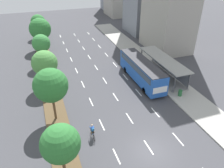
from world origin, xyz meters
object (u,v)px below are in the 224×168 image
at_px(bus, 142,69).
at_px(median_tree_farthest, 38,22).
at_px(median_tree_second, 51,85).
at_px(median_tree_fourth, 41,43).
at_px(median_tree_nearest, 60,144).
at_px(bus_shelter, 164,65).
at_px(median_tree_fifth, 40,29).
at_px(median_tree_third, 45,63).
at_px(trash_bin, 180,93).
at_px(cyclist, 93,132).

xyz_separation_m(bus, median_tree_farthest, (-13.33, 27.23, 1.63)).
xyz_separation_m(median_tree_second, median_tree_fourth, (-0.05, 16.10, -0.68)).
bearing_deg(median_tree_nearest, bus_shelter, 36.83).
relative_size(median_tree_second, median_tree_fourth, 1.20).
xyz_separation_m(bus, median_tree_fifth, (-13.31, 19.17, 2.17)).
bearing_deg(bus_shelter, median_tree_fifth, 133.28).
bearing_deg(median_tree_nearest, median_tree_third, 89.88).
xyz_separation_m(bus, trash_bin, (3.20, -5.73, -1.49)).
bearing_deg(cyclist, trash_bin, 15.32).
relative_size(median_tree_nearest, trash_bin, 6.19).
relative_size(cyclist, median_tree_fifth, 0.29).
distance_m(median_tree_third, median_tree_fifth, 16.11).
relative_size(bus_shelter, median_tree_fourth, 2.09).
distance_m(median_tree_nearest, median_tree_farthest, 40.26).
xyz_separation_m(bus_shelter, trash_bin, (-1.08, -6.23, -1.29)).
distance_m(bus, median_tree_fourth, 17.72).
relative_size(bus_shelter, trash_bin, 13.36).
relative_size(bus_shelter, median_tree_third, 2.04).
bearing_deg(median_tree_third, median_tree_farthest, 88.98).
height_order(bus, median_tree_second, median_tree_second).
height_order(bus_shelter, median_tree_nearest, median_tree_nearest).
distance_m(bus, median_tree_third, 14.21).
distance_m(bus, median_tree_fifth, 23.44).
height_order(cyclist, median_tree_third, median_tree_third).
relative_size(median_tree_nearest, median_tree_fourth, 0.97).
bearing_deg(median_tree_second, median_tree_third, 90.98).
xyz_separation_m(median_tree_nearest, median_tree_fifth, (0.48, 32.21, 0.55)).
height_order(median_tree_fourth, median_tree_fifth, median_tree_fifth).
bearing_deg(median_tree_third, median_tree_second, -89.02).
bearing_deg(bus_shelter, cyclist, -145.68).
distance_m(median_tree_farthest, trash_bin, 37.00).
bearing_deg(cyclist, median_tree_third, 105.72).
height_order(bus_shelter, median_tree_second, median_tree_second).
distance_m(bus, cyclist, 13.97).
xyz_separation_m(median_tree_fourth, median_tree_farthest, (0.34, 16.10, -0.29)).
relative_size(bus, median_tree_fourth, 2.08).
relative_size(bus, median_tree_farthest, 2.15).
distance_m(cyclist, median_tree_fifth, 28.96).
xyz_separation_m(median_tree_nearest, median_tree_second, (0.17, 8.05, 0.98)).
distance_m(cyclist, median_tree_third, 13.32).
distance_m(median_tree_second, median_tree_fifth, 24.16).
xyz_separation_m(cyclist, median_tree_fourth, (-3.42, 20.53, 3.20)).
relative_size(median_tree_nearest, median_tree_fifth, 0.84).
bearing_deg(median_tree_farthest, median_tree_third, -91.02).
bearing_deg(trash_bin, median_tree_second, 177.44).
bearing_deg(bus, median_tree_second, -159.91).
height_order(cyclist, median_tree_fifth, median_tree_fifth).
bearing_deg(median_tree_fourth, median_tree_nearest, -90.30).
height_order(median_tree_farthest, trash_bin, median_tree_farthest).
height_order(cyclist, median_tree_farthest, median_tree_farthest).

